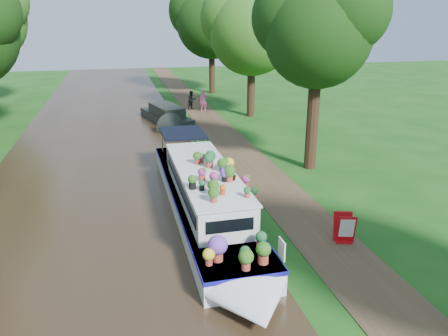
% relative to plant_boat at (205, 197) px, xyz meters
% --- Properties ---
extents(ground, '(100.00, 100.00, 0.00)m').
position_rel_plant_boat_xyz_m(ground, '(2.25, 1.36, -0.85)').
color(ground, '#164912').
rests_on(ground, ground).
extents(canal_water, '(10.00, 100.00, 0.02)m').
position_rel_plant_boat_xyz_m(canal_water, '(-3.75, 1.36, -0.84)').
color(canal_water, black).
rests_on(canal_water, ground).
extents(towpath, '(2.20, 100.00, 0.03)m').
position_rel_plant_boat_xyz_m(towpath, '(3.45, 1.36, -0.84)').
color(towpath, '#453420').
rests_on(towpath, ground).
extents(plant_boat, '(2.29, 13.52, 2.28)m').
position_rel_plant_boat_xyz_m(plant_boat, '(0.00, 0.00, 0.00)').
color(plant_boat, white).
rests_on(plant_boat, canal_water).
extents(tree_near_overhang, '(5.52, 5.28, 8.99)m').
position_rel_plant_boat_xyz_m(tree_near_overhang, '(6.04, 4.42, 5.75)').
color(tree_near_overhang, black).
rests_on(tree_near_overhang, ground).
extents(tree_near_mid, '(6.90, 6.60, 9.40)m').
position_rel_plant_boat_xyz_m(tree_near_mid, '(6.73, 16.44, 5.58)').
color(tree_near_mid, black).
rests_on(tree_near_mid, ground).
extents(tree_near_far, '(7.59, 7.26, 10.30)m').
position_rel_plant_boat_xyz_m(tree_near_far, '(6.23, 27.45, 6.20)').
color(tree_near_far, black).
rests_on(tree_near_far, ground).
extents(second_boat, '(3.19, 6.82, 1.25)m').
position_rel_plant_boat_xyz_m(second_boat, '(0.44, 15.47, -0.34)').
color(second_boat, black).
rests_on(second_boat, canal_water).
extents(sandwich_board, '(0.64, 0.63, 0.96)m').
position_rel_plant_boat_xyz_m(sandwich_board, '(3.99, -2.82, -0.39)').
color(sandwich_board, '#BB0D12').
rests_on(sandwich_board, towpath).
extents(pedestrian_pink, '(0.62, 0.43, 1.65)m').
position_rel_plant_boat_xyz_m(pedestrian_pink, '(3.70, 18.83, 0.00)').
color(pedestrian_pink, '#CD549A').
rests_on(pedestrian_pink, towpath).
extents(pedestrian_dark, '(0.91, 0.85, 1.48)m').
position_rel_plant_boat_xyz_m(pedestrian_dark, '(2.92, 19.67, -0.08)').
color(pedestrian_dark, black).
rests_on(pedestrian_dark, towpath).
extents(verge_plant, '(0.47, 0.42, 0.45)m').
position_rel_plant_boat_xyz_m(verge_plant, '(2.15, 6.36, -0.63)').
color(verge_plant, '#317021').
rests_on(verge_plant, ground).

